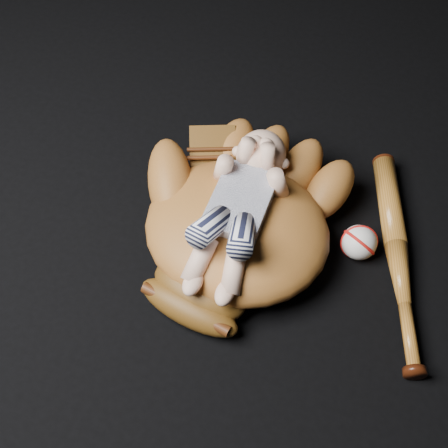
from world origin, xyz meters
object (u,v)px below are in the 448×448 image
object	(u,v)px
baseball_glove	(237,224)
baseball_bat	(398,257)
newborn_baby	(236,211)
baseball	(359,242)

from	to	relation	value
baseball_glove	baseball_bat	world-z (taller)	baseball_glove
baseball_glove	newborn_baby	world-z (taller)	newborn_baby
newborn_baby	baseball_bat	xyz separation A→B (m)	(0.30, 0.07, -0.11)
newborn_baby	baseball_bat	world-z (taller)	newborn_baby
baseball_bat	baseball	size ratio (longest dim) A/B	7.09
baseball_glove	newborn_baby	xyz separation A→B (m)	(0.00, -0.01, 0.05)
baseball_glove	baseball_bat	distance (m)	0.31
baseball_glove	baseball_bat	xyz separation A→B (m)	(0.30, 0.06, -0.06)
newborn_baby	baseball	size ratio (longest dim) A/B	5.33
newborn_baby	baseball_glove	bearing A→B (deg)	92.88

